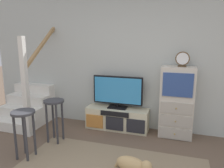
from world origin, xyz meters
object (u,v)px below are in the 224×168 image
Objects in this scene: media_console at (117,119)px; television at (118,91)px; bar_stool_far at (54,111)px; dog at (133,165)px; desk_clock at (182,59)px; bar_stool_near at (24,124)px; side_cabinet at (177,103)px.

television is (-0.00, 0.02, 0.55)m from media_console.
dog is at bearing -18.29° from bar_stool_far.
desk_clock reaches higher than bar_stool_near.
television is 1.32m from desk_clock.
bar_stool_near is at bearing -125.11° from television.
media_console is 4.69× the size of desk_clock.
desk_clock is 0.35× the size of bar_stool_far.
dog is (-0.49, -1.33, -0.52)m from side_cabinet.
desk_clock is at bearing -0.23° from media_console.
side_cabinet is at bearing 34.05° from bar_stool_near.
bar_stool_far reaches higher than media_console.
media_console is at bearing 114.67° from dog.
television is 1.24m from bar_stool_far.
television is 1.10m from side_cabinet.
side_cabinet is (1.10, -0.01, -0.12)m from television.
bar_stool_far is at bearing -136.24° from media_console.
television is at bearing 114.28° from dog.
media_console is 1.66× the size of bar_stool_near.
bar_stool_near is 1.68m from dog.
media_console is 1.77m from bar_stool_near.
media_console is 1.46m from dog.
desk_clock is 0.35× the size of bar_stool_near.
side_cabinet is (1.10, 0.01, 0.43)m from media_console.
media_console is 1.25× the size of television.
desk_clock is at bearing 67.63° from dog.
desk_clock is 2.72m from bar_stool_near.
bar_stool_near is at bearing -103.85° from bar_stool_far.
media_console is 0.55m from television.
side_cabinet is at bearing 163.02° from desk_clock.
side_cabinet reaches higher than media_console.
side_cabinet is 1.76× the size of bar_stool_near.
television is at bearing 90.00° from media_console.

